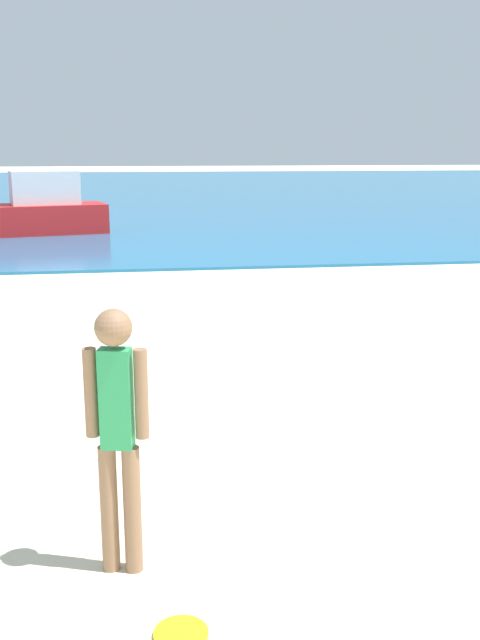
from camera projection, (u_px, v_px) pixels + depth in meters
The scene contains 4 objects.
water at pixel (151, 188), 43.47m from camera, with size 160.00×60.00×0.06m, color #1E6B9E.
person_standing at pixel (117, 427), 4.06m from camera, with size 0.35×0.21×1.56m.
frisbee at pixel (181, 634), 3.67m from camera, with size 0.28×0.28×0.03m, color yellow.
boat_near at pixel (20, 213), 20.10m from camera, with size 5.26×2.70×1.71m.
Camera 1 is at (-1.31, 0.80, 2.40)m, focal length 40.98 mm.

